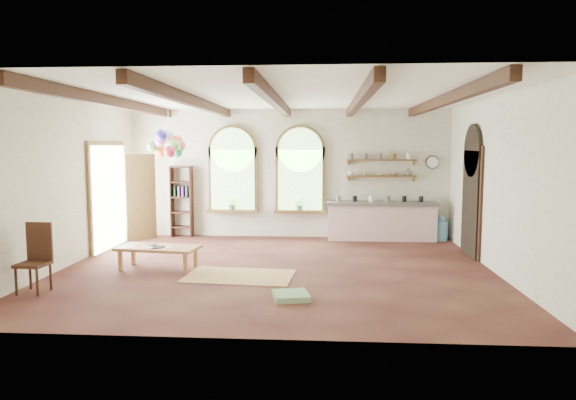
# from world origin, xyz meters

# --- Properties ---
(floor) EXTENTS (8.00, 8.00, 0.00)m
(floor) POSITION_xyz_m (0.00, 0.00, 0.00)
(floor) COLOR brown
(floor) RESTS_ON ground
(ceiling_beams) EXTENTS (6.20, 6.80, 0.18)m
(ceiling_beams) POSITION_xyz_m (0.00, 0.00, 3.10)
(ceiling_beams) COLOR #391F12
(ceiling_beams) RESTS_ON ceiling
(window_left) EXTENTS (1.30, 0.28, 2.20)m
(window_left) POSITION_xyz_m (-1.40, 3.43, 1.63)
(window_left) COLOR brown
(window_left) RESTS_ON floor
(window_right) EXTENTS (1.30, 0.28, 2.20)m
(window_right) POSITION_xyz_m (0.30, 3.43, 1.63)
(window_right) COLOR brown
(window_right) RESTS_ON floor
(left_doorway) EXTENTS (0.10, 1.90, 2.50)m
(left_doorway) POSITION_xyz_m (-3.95, 1.80, 1.15)
(left_doorway) COLOR brown
(left_doorway) RESTS_ON floor
(right_doorway) EXTENTS (0.10, 1.30, 2.40)m
(right_doorway) POSITION_xyz_m (3.95, 1.50, 1.10)
(right_doorway) COLOR black
(right_doorway) RESTS_ON floor
(kitchen_counter) EXTENTS (2.68, 0.62, 0.94)m
(kitchen_counter) POSITION_xyz_m (2.30, 3.20, 0.48)
(kitchen_counter) COLOR beige
(kitchen_counter) RESTS_ON floor
(wall_shelf_lower) EXTENTS (1.70, 0.24, 0.04)m
(wall_shelf_lower) POSITION_xyz_m (2.30, 3.38, 1.55)
(wall_shelf_lower) COLOR brown
(wall_shelf_lower) RESTS_ON wall_back
(wall_shelf_upper) EXTENTS (1.70, 0.24, 0.04)m
(wall_shelf_upper) POSITION_xyz_m (2.30, 3.38, 1.95)
(wall_shelf_upper) COLOR brown
(wall_shelf_upper) RESTS_ON wall_back
(wall_clock) EXTENTS (0.32, 0.04, 0.32)m
(wall_clock) POSITION_xyz_m (3.55, 3.45, 1.90)
(wall_clock) COLOR black
(wall_clock) RESTS_ON wall_back
(bookshelf) EXTENTS (0.53, 0.32, 1.80)m
(bookshelf) POSITION_xyz_m (-2.70, 3.32, 0.90)
(bookshelf) COLOR #391F12
(bookshelf) RESTS_ON floor
(coffee_table) EXTENTS (1.58, 0.89, 0.43)m
(coffee_table) POSITION_xyz_m (-2.20, -0.13, 0.38)
(coffee_table) COLOR tan
(coffee_table) RESTS_ON floor
(side_chair) EXTENTS (0.46, 0.46, 1.09)m
(side_chair) POSITION_xyz_m (-3.65, -1.77, 0.31)
(side_chair) COLOR #391F12
(side_chair) RESTS_ON floor
(floor_mat) EXTENTS (1.97, 1.31, 0.02)m
(floor_mat) POSITION_xyz_m (-0.60, -0.58, 0.01)
(floor_mat) COLOR tan
(floor_mat) RESTS_ON floor
(floor_cushion) EXTENTS (0.62, 0.62, 0.09)m
(floor_cushion) POSITION_xyz_m (0.40, -1.85, 0.04)
(floor_cushion) COLOR #799E6D
(floor_cushion) RESTS_ON floor
(water_jug_a) EXTENTS (0.32, 0.32, 0.61)m
(water_jug_a) POSITION_xyz_m (3.75, 3.20, 0.26)
(water_jug_a) COLOR #5D9CC8
(water_jug_a) RESTS_ON floor
(water_jug_b) EXTENTS (0.32, 0.32, 0.62)m
(water_jug_b) POSITION_xyz_m (3.30, 3.20, 0.27)
(water_jug_b) COLOR #5D9CC8
(water_jug_b) RESTS_ON floor
(balloon_cluster) EXTENTS (0.84, 0.95, 1.16)m
(balloon_cluster) POSITION_xyz_m (-2.60, 1.97, 2.33)
(balloon_cluster) COLOR white
(balloon_cluster) RESTS_ON floor
(table_book) EXTENTS (0.28, 0.30, 0.02)m
(table_book) POSITION_xyz_m (-2.44, -0.03, 0.44)
(table_book) COLOR olive
(table_book) RESTS_ON coffee_table
(tablet) EXTENTS (0.23, 0.29, 0.01)m
(tablet) POSITION_xyz_m (-2.18, -0.24, 0.43)
(tablet) COLOR black
(tablet) RESTS_ON coffee_table
(potted_plant_left) EXTENTS (0.27, 0.23, 0.30)m
(potted_plant_left) POSITION_xyz_m (-1.40, 3.32, 0.85)
(potted_plant_left) COLOR #598C4C
(potted_plant_left) RESTS_ON window_left
(potted_plant_right) EXTENTS (0.27, 0.23, 0.30)m
(potted_plant_right) POSITION_xyz_m (0.30, 3.32, 0.85)
(potted_plant_right) COLOR #598C4C
(potted_plant_right) RESTS_ON window_right
(shelf_cup_a) EXTENTS (0.12, 0.10, 0.10)m
(shelf_cup_a) POSITION_xyz_m (1.55, 3.38, 1.62)
(shelf_cup_a) COLOR white
(shelf_cup_a) RESTS_ON wall_shelf_lower
(shelf_cup_b) EXTENTS (0.10, 0.10, 0.09)m
(shelf_cup_b) POSITION_xyz_m (1.90, 3.38, 1.62)
(shelf_cup_b) COLOR beige
(shelf_cup_b) RESTS_ON wall_shelf_lower
(shelf_bowl_a) EXTENTS (0.22, 0.22, 0.05)m
(shelf_bowl_a) POSITION_xyz_m (2.25, 3.38, 1.60)
(shelf_bowl_a) COLOR beige
(shelf_bowl_a) RESTS_ON wall_shelf_lower
(shelf_bowl_b) EXTENTS (0.20, 0.20, 0.06)m
(shelf_bowl_b) POSITION_xyz_m (2.60, 3.38, 1.60)
(shelf_bowl_b) COLOR #8C664C
(shelf_bowl_b) RESTS_ON wall_shelf_lower
(shelf_vase) EXTENTS (0.18, 0.18, 0.19)m
(shelf_vase) POSITION_xyz_m (2.95, 3.38, 1.67)
(shelf_vase) COLOR slate
(shelf_vase) RESTS_ON wall_shelf_lower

